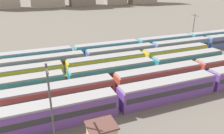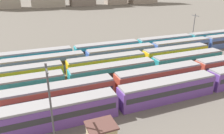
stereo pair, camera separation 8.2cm
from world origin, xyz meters
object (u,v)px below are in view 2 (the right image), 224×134
train_track_5 (165,43)px  signal_hut (101,134)px  catenary_pole_0 (50,101)px  catenary_pole_1 (194,27)px  train_track_3 (107,64)px  train_track_2 (113,73)px  train_track_4 (153,50)px

train_track_5 → signal_hut: train_track_5 is taller
catenary_pole_0 → catenary_pole_1: 59.53m
train_track_5 → catenary_pole_0: catenary_pole_0 is taller
catenary_pole_1 → signal_hut: 57.06m
train_track_3 → signal_hut: train_track_3 is taller
train_track_2 → train_track_3: (0.66, 5.20, 0.00)m
signal_hut → catenary_pole_1: bearing=38.1°
train_track_5 → catenary_pole_1: 13.60m
train_track_4 → catenary_pole_0: bearing=-141.0°
train_track_3 → train_track_4: size_ratio=0.75×
train_track_3 → signal_hut: (-8.99, -21.84, -0.35)m
train_track_4 → catenary_pole_1: (20.51, 8.06, 3.38)m
train_track_4 → train_track_5: bearing=34.2°
train_track_2 → catenary_pole_1: size_ratio=5.88×
catenary_pole_0 → signal_hut: catenary_pole_0 is taller
signal_hut → catenary_pole_0: bearing=150.2°
train_track_3 → catenary_pole_0: bearing=-127.3°
catenary_pole_1 → train_track_2: bearing=-153.2°
catenary_pole_0 → catenary_pole_1: catenary_pole_0 is taller
train_track_4 → signal_hut: 36.37m
train_track_3 → train_track_5: (22.97, 10.40, 0.00)m
catenary_pole_0 → catenary_pole_1: (50.17, 32.04, -0.57)m
train_track_3 → train_track_4: 16.19m
train_track_5 → train_track_3: bearing=-155.6°
catenary_pole_0 → train_track_4: bearing=39.0°
train_track_5 → catenary_pole_1: size_ratio=9.86×
train_track_2 → train_track_4: (15.99, 10.40, 0.00)m
train_track_2 → signal_hut: 18.61m
train_track_2 → catenary_pole_1: (36.50, 18.46, 3.38)m
train_track_4 → signal_hut: (-24.32, -27.04, -0.35)m
train_track_3 → signal_hut: bearing=-112.4°
catenary_pole_0 → catenary_pole_1: bearing=32.6°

